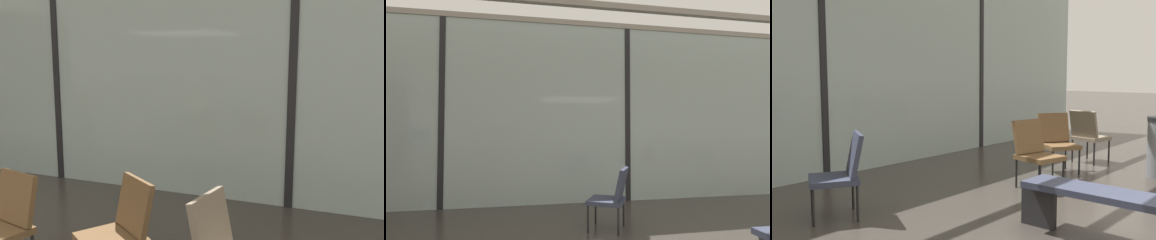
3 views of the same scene
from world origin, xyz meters
The scene contains 8 objects.
glass_curtain_wall centered at (0.00, 5.20, 1.73)m, with size 14.00×0.08×3.45m, color #A3B7B2.
window_mullion_1 centered at (0.00, 5.20, 1.73)m, with size 0.10×0.12×3.45m, color black.
window_mullion_2 centered at (3.50, 5.20, 1.73)m, with size 0.10×0.12×3.45m, color black.
lounge_chair_0 centered at (1.48, 2.64, 0.49)m, with size 0.58×0.62×0.87m.
lounge_chair_2 centered at (3.40, 2.83, 0.49)m, with size 0.60×0.56×0.87m.
lounge_chair_3 centered at (-0.86, 3.48, 0.49)m, with size 0.69×0.67×0.87m.
lounge_chair_5 centered at (2.48, 2.89, 0.49)m, with size 0.69×0.70×0.87m.
waiting_bench centered at (0.20, 1.13, 0.36)m, with size 0.42×1.70×0.47m.
Camera 3 is at (-3.45, -0.41, 1.48)m, focal length 42.02 mm.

